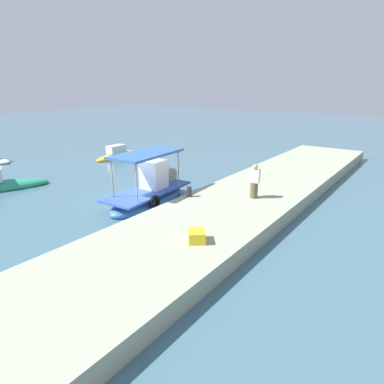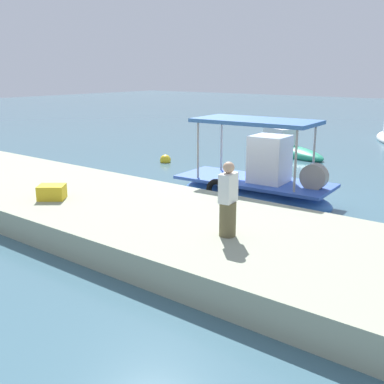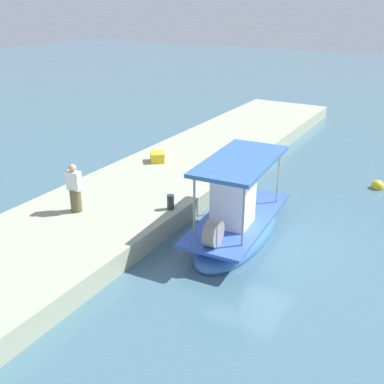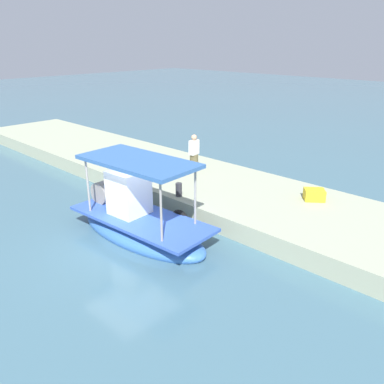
{
  "view_description": "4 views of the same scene",
  "coord_description": "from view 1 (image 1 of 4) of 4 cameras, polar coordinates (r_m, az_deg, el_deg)",
  "views": [
    {
      "loc": [
        -12.31,
        -12.1,
        5.95
      ],
      "look_at": [
        0.33,
        -3.03,
        0.99
      ],
      "focal_mm": 32.2,
      "sensor_mm": 36.0,
      "label": 1
    },
    {
      "loc": [
        7.44,
        -13.42,
        4.17
      ],
      "look_at": [
        -0.26,
        -3.48,
        0.87
      ],
      "focal_mm": 43.75,
      "sensor_mm": 36.0,
      "label": 2
    },
    {
      "loc": [
        12.1,
        4.77,
        7.12
      ],
      "look_at": [
        -0.32,
        -2.4,
        1.07
      ],
      "focal_mm": 42.68,
      "sensor_mm": 36.0,
      "label": 3
    },
    {
      "loc": [
        -9.4,
        6.91,
        6.13
      ],
      "look_at": [
        -0.58,
        -2.35,
        1.22
      ],
      "focal_mm": 37.24,
      "sensor_mm": 36.0,
      "label": 4
    }
  ],
  "objects": [
    {
      "name": "mooring_bollard",
      "position": [
        16.62,
        -0.47,
        0.06
      ],
      "size": [
        0.24,
        0.24,
        0.5
      ],
      "primitive_type": "cylinder",
      "color": "#2D2D33",
      "rests_on": "dock_quay"
    },
    {
      "name": "moored_boat_near",
      "position": [
        29.5,
        -11.75,
        6.03
      ],
      "size": [
        5.11,
        1.42,
        1.31
      ],
      "color": "gold",
      "rests_on": "ground_plane"
    },
    {
      "name": "cargo_crate",
      "position": [
        12.03,
        0.79,
        -7.29
      ],
      "size": [
        0.91,
        0.89,
        0.4
      ],
      "primitive_type": "cube",
      "rotation": [
        0.0,
        0.0,
        0.67
      ],
      "color": "gold",
      "rests_on": "dock_quay"
    },
    {
      "name": "dock_quay",
      "position": [
        15.33,
        4.94,
        -3.88
      ],
      "size": [
        36.0,
        4.98,
        0.67
      ],
      "primitive_type": "cube",
      "color": "#9DA58A",
      "rests_on": "ground_plane"
    },
    {
      "name": "ground_plane",
      "position": [
        18.26,
        -8.36,
        -1.54
      ],
      "size": [
        120.0,
        120.0,
        0.0
      ],
      "primitive_type": "plane",
      "color": "#3F6574"
    },
    {
      "name": "fisherman_near_bollard",
      "position": [
        16.6,
        10.29,
        1.52
      ],
      "size": [
        0.41,
        0.49,
        1.64
      ],
      "color": "brown",
      "rests_on": "dock_quay"
    },
    {
      "name": "main_fishing_boat",
      "position": [
        17.81,
        -7.07,
        -0.24
      ],
      "size": [
        5.37,
        2.35,
        3.01
      ],
      "color": "#386DBC",
      "rests_on": "ground_plane"
    }
  ]
}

